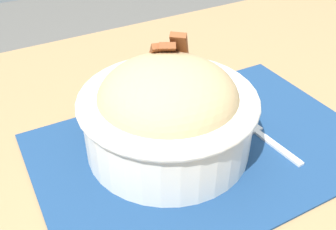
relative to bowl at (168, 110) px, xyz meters
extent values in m
cube|color=#99754C|center=(0.04, -0.05, -0.08)|extent=(1.27, 0.89, 0.04)
cylinder|color=olive|center=(0.62, 0.34, -0.45)|extent=(0.04, 0.04, 0.70)
cube|color=navy|center=(0.04, -0.02, -0.06)|extent=(0.43, 0.29, 0.00)
cylinder|color=silver|center=(0.00, 0.00, -0.02)|extent=(0.21, 0.21, 0.08)
torus|color=silver|center=(0.00, 0.00, 0.02)|extent=(0.22, 0.22, 0.01)
ellipsoid|color=tan|center=(0.00, 0.00, 0.02)|extent=(0.20, 0.20, 0.09)
sphere|color=#275E1B|center=(-0.01, 0.01, 0.04)|extent=(0.03, 0.03, 0.03)
sphere|color=#275E1B|center=(-0.02, -0.01, 0.04)|extent=(0.03, 0.03, 0.03)
cylinder|color=orange|center=(0.00, -0.03, 0.04)|extent=(0.01, 0.03, 0.01)
cylinder|color=orange|center=(-0.01, 0.04, 0.04)|extent=(0.01, 0.04, 0.01)
cube|color=brown|center=(0.04, 0.04, 0.05)|extent=(0.04, 0.04, 0.06)
cube|color=brown|center=(0.03, 0.05, 0.05)|extent=(0.04, 0.05, 0.04)
cube|color=brown|center=(0.02, 0.05, 0.05)|extent=(0.03, 0.04, 0.04)
cube|color=silver|center=(0.12, -0.08, -0.06)|extent=(0.01, 0.07, 0.00)
cube|color=silver|center=(0.12, -0.04, -0.06)|extent=(0.01, 0.01, 0.00)
cube|color=silver|center=(0.12, -0.02, -0.06)|extent=(0.02, 0.03, 0.00)
cube|color=silver|center=(0.13, 0.00, -0.06)|extent=(0.00, 0.02, 0.00)
cube|color=silver|center=(0.12, 0.00, -0.06)|extent=(0.00, 0.02, 0.00)
cube|color=silver|center=(0.11, 0.00, -0.06)|extent=(0.00, 0.02, 0.00)
cube|color=silver|center=(0.11, 0.00, -0.06)|extent=(0.00, 0.02, 0.00)
camera|label=1|loc=(-0.19, -0.33, 0.27)|focal=40.91mm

